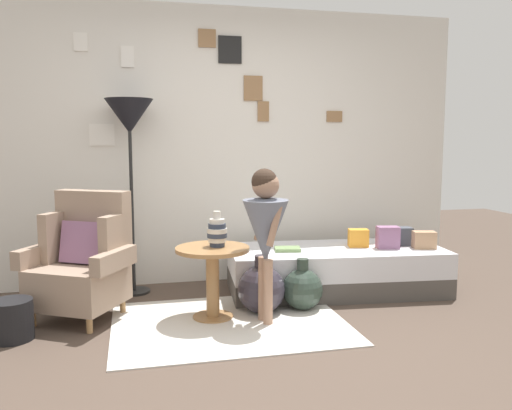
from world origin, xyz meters
name	(u,v)px	position (x,y,z in m)	size (l,w,h in m)	color
ground_plane	(267,357)	(0.00, 0.00, 0.00)	(12.00, 12.00, 0.00)	#4C3D33
gallery_wall	(217,146)	(0.00, 1.95, 1.30)	(4.80, 0.12, 2.60)	silver
rug	(229,323)	(-0.13, 0.65, 0.01)	(1.72, 1.32, 0.01)	silver
armchair	(83,261)	(-1.19, 1.06, 0.44)	(0.90, 0.83, 0.97)	tan
daybed	(336,270)	(0.97, 1.27, 0.20)	(1.96, 0.97, 0.40)	#4C4742
pillow_head	(424,240)	(1.72, 1.07, 0.48)	(0.19, 0.12, 0.15)	tan
pillow_mid	(400,236)	(1.58, 1.25, 0.48)	(0.22, 0.12, 0.17)	#474C56
pillow_back	(388,237)	(1.40, 1.15, 0.50)	(0.19, 0.12, 0.20)	gray
pillow_extra	(358,238)	(1.18, 1.28, 0.48)	(0.17, 0.12, 0.16)	orange
side_table	(213,268)	(-0.23, 0.80, 0.40)	(0.56, 0.56, 0.56)	#9E7042
vase_striped	(217,232)	(-0.19, 0.82, 0.67)	(0.15, 0.15, 0.27)	#2D384C
floor_lamp	(130,124)	(-0.81, 1.65, 1.50)	(0.41, 0.41, 1.72)	black
person_child	(265,225)	(0.14, 0.61, 0.74)	(0.34, 0.34, 1.16)	#A37A60
book_on_daybed	(287,249)	(0.50, 1.25, 0.42)	(0.22, 0.16, 0.03)	#729158
demijohn_near	(261,289)	(0.17, 0.84, 0.19)	(0.38, 0.38, 0.46)	#332D38
demijohn_far	(302,289)	(0.51, 0.85, 0.17)	(0.33, 0.33, 0.42)	#2D3D33
magazine_basket	(12,320)	(-1.63, 0.68, 0.14)	(0.28, 0.28, 0.28)	black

